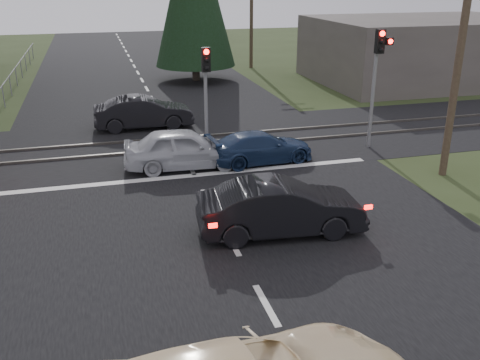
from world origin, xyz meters
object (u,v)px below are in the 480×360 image
object	(u,v)px
blue_sedan	(260,147)
dark_car_far	(144,113)
traffic_signal_center	(206,82)
utility_pole_near	(462,37)
traffic_signal_right	(378,66)
silver_car	(184,149)
utility_pole_mid	(251,2)
dark_hatchback	(281,208)

from	to	relation	value
blue_sedan	dark_car_far	distance (m)	7.03
traffic_signal_center	utility_pole_near	distance (m)	9.05
traffic_signal_right	utility_pole_near	bearing A→B (deg)	-74.66
traffic_signal_center	blue_sedan	distance (m)	3.25
traffic_signal_center	silver_car	world-z (taller)	traffic_signal_center
traffic_signal_right	blue_sedan	size ratio (longest dim) A/B	1.17
traffic_signal_right	blue_sedan	world-z (taller)	traffic_signal_right
utility_pole_mid	blue_sedan	world-z (taller)	utility_pole_mid
blue_sedan	traffic_signal_right	bearing A→B (deg)	-89.84
traffic_signal_right	dark_hatchback	size ratio (longest dim) A/B	1.05
utility_pole_mid	blue_sedan	xyz separation A→B (m)	(-5.83, -21.02, -4.14)
utility_pole_near	utility_pole_mid	distance (m)	24.00
utility_pole_near	utility_pole_mid	world-z (taller)	same
utility_pole_near	silver_car	size ratio (longest dim) A/B	2.09
traffic_signal_center	silver_car	bearing A→B (deg)	-127.67
silver_car	dark_car_far	world-z (taller)	silver_car
traffic_signal_right	dark_car_far	distance (m)	10.52
traffic_signal_center	utility_pole_mid	bearing A→B (deg)	68.79
utility_pole_near	silver_car	bearing A→B (deg)	160.31
silver_car	traffic_signal_center	bearing A→B (deg)	-33.47
traffic_signal_right	utility_pole_mid	xyz separation A→B (m)	(0.95, 20.53, 1.41)
traffic_signal_center	blue_sedan	bearing A→B (deg)	-45.51
traffic_signal_center	silver_car	distance (m)	2.86
traffic_signal_center	dark_car_far	bearing A→B (deg)	115.80
dark_hatchback	silver_car	world-z (taller)	dark_hatchback
traffic_signal_right	traffic_signal_center	bearing A→B (deg)	169.59
dark_hatchback	blue_sedan	size ratio (longest dim) A/B	1.12
blue_sedan	utility_pole_mid	bearing A→B (deg)	-21.11
traffic_signal_right	blue_sedan	xyz separation A→B (m)	(-4.88, -0.49, -2.73)
dark_hatchback	blue_sedan	world-z (taller)	dark_hatchback
traffic_signal_right	traffic_signal_center	distance (m)	6.68
traffic_signal_center	dark_car_far	size ratio (longest dim) A/B	0.93
utility_pole_near	silver_car	world-z (taller)	utility_pole_near
traffic_signal_center	dark_hatchback	size ratio (longest dim) A/B	0.91
traffic_signal_center	utility_pole_near	world-z (taller)	utility_pole_near
traffic_signal_right	utility_pole_near	size ratio (longest dim) A/B	0.52
dark_car_far	blue_sedan	bearing A→B (deg)	-147.48
traffic_signal_center	silver_car	size ratio (longest dim) A/B	0.95
silver_car	blue_sedan	xyz separation A→B (m)	(2.87, -0.13, -0.15)
traffic_signal_right	blue_sedan	distance (m)	5.62
traffic_signal_right	utility_pole_mid	world-z (taller)	utility_pole_mid
silver_car	utility_pole_near	bearing A→B (deg)	-105.48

